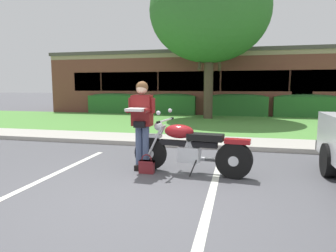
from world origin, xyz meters
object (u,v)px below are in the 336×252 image
at_px(brick_building, 226,84).
at_px(hedge_left, 116,103).
at_px(handbag, 147,166).
at_px(shade_tree, 210,11).
at_px(motorcycle, 195,148).
at_px(hedge_center_left, 173,104).
at_px(hedge_center_right, 236,105).
at_px(rider_person, 142,118).
at_px(hedge_right, 305,105).

bearing_deg(brick_building, hedge_left, -137.79).
xyz_separation_m(handbag, shade_tree, (0.09, 9.74, 5.04)).
height_order(motorcycle, hedge_left, hedge_left).
bearing_deg(hedge_center_left, hedge_center_right, 0.00).
bearing_deg(hedge_center_left, motorcycle, -75.38).
bearing_deg(rider_person, hedge_left, 115.59).
relative_size(motorcycle, rider_person, 1.31).
bearing_deg(handbag, hedge_center_right, 83.14).
xyz_separation_m(handbag, hedge_center_right, (1.40, 11.65, 0.51)).
xyz_separation_m(hedge_left, hedge_right, (10.56, -0.00, -0.00)).
height_order(handbag, hedge_center_right, hedge_center_right).
relative_size(shade_tree, brick_building, 0.36).
bearing_deg(hedge_center_left, handbag, -79.70).
xyz_separation_m(hedge_left, hedge_center_left, (3.52, -0.00, 0.00)).
height_order(motorcycle, shade_tree, shade_tree).
height_order(hedge_right, brick_building, brick_building).
bearing_deg(motorcycle, hedge_center_left, 104.62).
bearing_deg(hedge_right, handbag, -112.89).
distance_m(rider_person, hedge_right, 12.53).
bearing_deg(handbag, hedge_right, 67.11).
relative_size(motorcycle, handbag, 6.22).
height_order(shade_tree, brick_building, shade_tree).
relative_size(hedge_center_right, hedge_right, 1.04).
bearing_deg(handbag, rider_person, 127.15).
xyz_separation_m(motorcycle, hedge_center_left, (-3.00, 11.49, 0.17)).
xyz_separation_m(shade_tree, hedge_right, (4.83, 1.91, -4.53)).
height_order(rider_person, hedge_center_left, rider_person).
relative_size(handbag, hedge_left, 0.11).
xyz_separation_m(motorcycle, hedge_right, (4.04, 11.49, 0.17)).
relative_size(handbag, brick_building, 0.02).
height_order(rider_person, hedge_center_right, rider_person).
distance_m(shade_tree, hedge_left, 7.55).
bearing_deg(hedge_right, motorcycle, -109.39).
distance_m(hedge_center_right, brick_building, 5.80).
relative_size(shade_tree, hedge_center_left, 2.89).
relative_size(rider_person, brick_building, 0.08).
bearing_deg(rider_person, handbag, -52.85).
xyz_separation_m(hedge_center_left, hedge_right, (7.04, 0.00, -0.00)).
bearing_deg(hedge_center_left, brick_building, 64.57).
xyz_separation_m(hedge_left, hedge_center_right, (7.04, 0.00, 0.00)).
distance_m(motorcycle, hedge_center_left, 11.87).
bearing_deg(hedge_center_right, motorcycle, -92.61).
relative_size(hedge_right, brick_building, 0.15).
relative_size(hedge_left, brick_building, 0.15).
relative_size(handbag, hedge_center_left, 0.14).
xyz_separation_m(handbag, hedge_left, (-5.64, 11.65, 0.51)).
relative_size(motorcycle, brick_building, 0.11).
relative_size(rider_person, hedge_left, 0.53).
bearing_deg(shade_tree, hedge_center_left, 139.12).
distance_m(motorcycle, handbag, 0.95).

